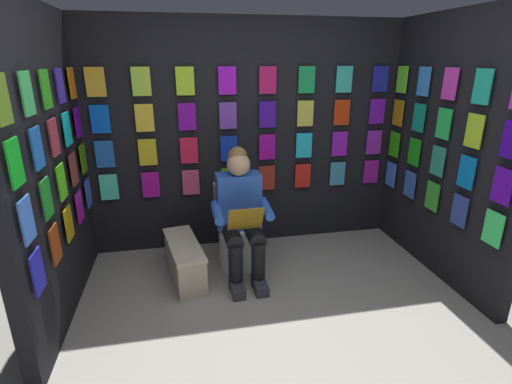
% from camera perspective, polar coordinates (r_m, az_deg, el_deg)
% --- Properties ---
extents(ground_plane, '(30.00, 30.00, 0.00)m').
position_cam_1_polar(ground_plane, '(2.89, 5.82, -22.73)').
color(ground_plane, '#9E998E').
extents(display_wall_back, '(3.29, 0.14, 2.32)m').
position_cam_1_polar(display_wall_back, '(4.04, -1.39, 8.16)').
color(display_wall_back, black).
rests_on(display_wall_back, ground).
extents(display_wall_left, '(0.14, 1.81, 2.32)m').
position_cam_1_polar(display_wall_left, '(3.84, 26.48, 5.60)').
color(display_wall_left, black).
rests_on(display_wall_left, ground).
extents(display_wall_right, '(0.14, 1.81, 2.32)m').
position_cam_1_polar(display_wall_right, '(3.19, -28.45, 2.93)').
color(display_wall_right, black).
rests_on(display_wall_right, ground).
extents(toilet, '(0.41, 0.56, 0.77)m').
position_cam_1_polar(toilet, '(3.79, -2.80, -5.83)').
color(toilet, white).
rests_on(toilet, ground).
extents(person_reading, '(0.53, 0.69, 1.19)m').
position_cam_1_polar(person_reading, '(3.48, -2.23, -3.28)').
color(person_reading, blue).
rests_on(person_reading, ground).
extents(comic_longbox_near, '(0.39, 0.80, 0.35)m').
position_cam_1_polar(comic_longbox_near, '(3.65, -10.50, -9.85)').
color(comic_longbox_near, beige).
rests_on(comic_longbox_near, ground).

